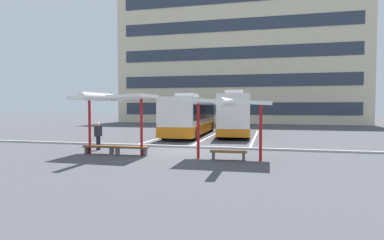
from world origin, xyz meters
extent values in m
plane|color=#47474C|center=(0.00, 0.00, 0.00)|extent=(160.00, 160.00, 0.00)
cube|color=beige|center=(0.00, 35.53, 9.84)|extent=(36.20, 13.63, 19.69)
cube|color=#2D3847|center=(0.00, 28.69, 2.17)|extent=(33.30, 0.08, 1.73)
cube|color=#2D3847|center=(0.00, 28.69, 6.10)|extent=(33.30, 0.08, 1.73)
cube|color=#2D3847|center=(0.00, 28.69, 10.04)|extent=(33.30, 0.08, 1.73)
cube|color=#2D3847|center=(0.00, 28.69, 13.98)|extent=(33.30, 0.08, 1.73)
cube|color=silver|center=(-1.82, 9.86, 1.74)|extent=(2.90, 11.44, 2.93)
cube|color=orange|center=(-1.82, 9.86, 0.67)|extent=(2.94, 11.48, 0.78)
cube|color=black|center=(-1.82, 9.86, 2.06)|extent=(2.90, 10.53, 1.19)
cube|color=black|center=(-1.98, 15.52, 2.09)|extent=(2.26, 0.15, 1.76)
cube|color=silver|center=(-1.77, 8.44, 3.38)|extent=(1.60, 2.24, 0.36)
cylinder|color=black|center=(-3.12, 13.91, 0.50)|extent=(0.33, 1.01, 1.00)
cylinder|color=black|center=(-0.75, 13.98, 0.50)|extent=(0.33, 1.01, 1.00)
cylinder|color=black|center=(-2.88, 5.75, 0.50)|extent=(0.33, 1.01, 1.00)
cylinder|color=black|center=(-0.51, 5.82, 0.50)|extent=(0.33, 1.01, 1.00)
cube|color=silver|center=(1.81, 10.99, 1.87)|extent=(3.26, 10.26, 3.19)
cube|color=orange|center=(1.81, 10.99, 0.57)|extent=(3.31, 10.30, 0.60)
cube|color=black|center=(1.81, 10.99, 2.34)|extent=(3.23, 9.45, 1.15)
cube|color=black|center=(1.39, 15.99, 2.25)|extent=(2.14, 0.26, 1.91)
cube|color=silver|center=(1.92, 9.74, 3.65)|extent=(1.64, 2.31, 0.36)
cylinder|color=black|center=(0.41, 14.33, 0.50)|extent=(0.38, 1.02, 1.00)
cylinder|color=black|center=(2.64, 14.52, 0.50)|extent=(0.38, 1.02, 1.00)
cylinder|color=black|center=(0.99, 7.47, 0.50)|extent=(0.38, 1.02, 1.00)
cylinder|color=black|center=(3.21, 7.65, 0.50)|extent=(0.38, 1.02, 1.00)
cube|color=white|center=(-3.66, 9.55, 0.00)|extent=(0.16, 14.00, 0.01)
cube|color=white|center=(0.00, 9.55, 0.00)|extent=(0.16, 14.00, 0.01)
cube|color=white|center=(3.66, 9.55, 0.00)|extent=(0.16, 14.00, 0.01)
cylinder|color=red|center=(-4.54, -1.77, 1.46)|extent=(0.14, 0.14, 2.92)
cylinder|color=red|center=(-1.58, -1.77, 1.46)|extent=(0.14, 0.14, 2.92)
cube|color=white|center=(-3.06, -1.77, 3.00)|extent=(3.97, 2.52, 0.27)
cylinder|color=white|center=(-3.06, -2.88, 2.97)|extent=(0.36, 3.96, 0.36)
cube|color=brown|center=(-3.96, -1.81, 0.40)|extent=(1.72, 0.53, 0.10)
cube|color=#4C4C51|center=(-4.66, -1.86, 0.17)|extent=(0.14, 0.34, 0.35)
cube|color=#4C4C51|center=(-3.26, -1.76, 0.17)|extent=(0.14, 0.34, 0.35)
cube|color=brown|center=(-2.16, -1.75, 0.40)|extent=(1.83, 0.49, 0.10)
cube|color=#4C4C51|center=(-2.92, -1.78, 0.17)|extent=(0.13, 0.34, 0.35)
cube|color=#4C4C51|center=(-1.40, -1.72, 0.17)|extent=(0.13, 0.34, 0.35)
cylinder|color=red|center=(1.45, -2.02, 1.33)|extent=(0.14, 0.14, 2.66)
cylinder|color=red|center=(4.41, -2.02, 1.33)|extent=(0.14, 0.14, 2.66)
cube|color=white|center=(2.93, -2.02, 2.74)|extent=(3.95, 2.47, 0.33)
cylinder|color=white|center=(2.93, -3.10, 2.71)|extent=(0.36, 3.95, 0.36)
cube|color=brown|center=(2.93, -2.08, 0.40)|extent=(1.74, 0.53, 0.10)
cube|color=#4C4C51|center=(2.23, -2.12, 0.17)|extent=(0.14, 0.34, 0.35)
cube|color=#4C4C51|center=(3.63, -2.03, 0.17)|extent=(0.14, 0.34, 0.35)
cube|color=#ADADA8|center=(0.00, 1.73, 0.06)|extent=(44.00, 0.24, 0.12)
cylinder|color=black|center=(-4.80, -0.54, 0.39)|extent=(0.14, 0.14, 0.79)
cylinder|color=black|center=(-4.78, -0.38, 0.39)|extent=(0.14, 0.14, 0.79)
cube|color=#26262D|center=(-4.79, -0.46, 1.08)|extent=(0.27, 0.48, 0.59)
sphere|color=beige|center=(-4.79, -0.46, 1.49)|extent=(0.21, 0.21, 0.21)
camera|label=1|loc=(4.78, -17.06, 2.54)|focal=29.97mm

